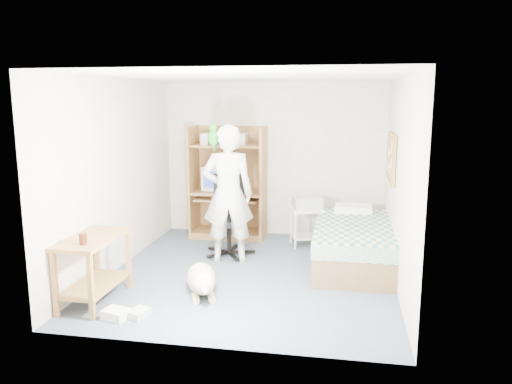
% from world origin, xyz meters
% --- Properties ---
extents(floor, '(4.00, 4.00, 0.00)m').
position_xyz_m(floor, '(0.00, 0.00, 0.00)').
color(floor, '#4D5969').
rests_on(floor, ground).
extents(wall_back, '(3.60, 0.02, 2.50)m').
position_xyz_m(wall_back, '(0.00, 2.00, 1.25)').
color(wall_back, beige).
rests_on(wall_back, floor).
extents(wall_right, '(0.02, 4.00, 2.50)m').
position_xyz_m(wall_right, '(1.80, 0.00, 1.25)').
color(wall_right, beige).
rests_on(wall_right, floor).
extents(wall_left, '(0.02, 4.00, 2.50)m').
position_xyz_m(wall_left, '(-1.80, 0.00, 1.25)').
color(wall_left, beige).
rests_on(wall_left, floor).
extents(ceiling, '(3.60, 4.00, 0.02)m').
position_xyz_m(ceiling, '(0.00, 0.00, 2.50)').
color(ceiling, white).
rests_on(ceiling, wall_back).
extents(computer_hutch, '(1.20, 0.63, 1.80)m').
position_xyz_m(computer_hutch, '(-0.70, 1.74, 0.82)').
color(computer_hutch, brown).
rests_on(computer_hutch, floor).
extents(bed, '(1.02, 2.02, 0.66)m').
position_xyz_m(bed, '(1.30, 0.62, 0.29)').
color(bed, brown).
rests_on(bed, floor).
extents(side_desk, '(0.50, 1.00, 0.75)m').
position_xyz_m(side_desk, '(-1.55, -1.20, 0.49)').
color(side_desk, brown).
rests_on(side_desk, floor).
extents(corkboard, '(0.04, 0.94, 0.66)m').
position_xyz_m(corkboard, '(1.77, 0.90, 1.45)').
color(corkboard, '#986F44').
rests_on(corkboard, wall_right).
extents(office_chair, '(0.64, 0.64, 1.14)m').
position_xyz_m(office_chair, '(-0.48, 0.77, 0.41)').
color(office_chair, black).
rests_on(office_chair, floor).
extents(person, '(0.78, 0.59, 1.90)m').
position_xyz_m(person, '(-0.41, 0.46, 0.95)').
color(person, silver).
rests_on(person, floor).
extents(parrot, '(0.14, 0.24, 0.38)m').
position_xyz_m(parrot, '(-0.61, 0.48, 1.74)').
color(parrot, '#178A14').
rests_on(parrot, person).
extents(dog, '(0.56, 1.00, 0.39)m').
position_xyz_m(dog, '(-0.45, -0.76, 0.17)').
color(dog, '#CAB787').
rests_on(dog, floor).
extents(printer_cart, '(0.58, 0.52, 0.59)m').
position_xyz_m(printer_cart, '(0.61, 1.39, 0.39)').
color(printer_cart, silver).
rests_on(printer_cart, floor).
extents(printer, '(0.50, 0.43, 0.18)m').
position_xyz_m(printer, '(0.61, 1.39, 0.68)').
color(printer, '#A6A6A1').
rests_on(printer, printer_cart).
extents(crt_monitor, '(0.45, 0.47, 0.39)m').
position_xyz_m(crt_monitor, '(-0.89, 1.75, 0.97)').
color(crt_monitor, beige).
rests_on(crt_monitor, computer_hutch).
extents(keyboard, '(0.45, 0.17, 0.03)m').
position_xyz_m(keyboard, '(-0.70, 1.58, 0.67)').
color(keyboard, beige).
rests_on(keyboard, computer_hutch).
extents(pencil_cup, '(0.08, 0.08, 0.12)m').
position_xyz_m(pencil_cup, '(-0.37, 1.65, 0.82)').
color(pencil_cup, yellow).
rests_on(pencil_cup, computer_hutch).
extents(drink_glass, '(0.08, 0.08, 0.12)m').
position_xyz_m(drink_glass, '(-1.50, -1.48, 0.81)').
color(drink_glass, '#3C1509').
rests_on(drink_glass, side_desk).
extents(floor_box_a, '(0.29, 0.25, 0.10)m').
position_xyz_m(floor_box_a, '(-1.13, -1.58, 0.05)').
color(floor_box_a, white).
rests_on(floor_box_a, floor).
extents(floor_box_b, '(0.25, 0.27, 0.08)m').
position_xyz_m(floor_box_b, '(-0.92, -1.50, 0.04)').
color(floor_box_b, '#B9B9B4').
rests_on(floor_box_b, floor).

